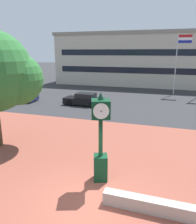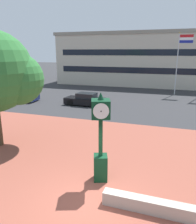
% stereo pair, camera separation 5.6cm
% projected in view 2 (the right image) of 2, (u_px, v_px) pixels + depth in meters
% --- Properties ---
extents(ground_plane, '(200.00, 200.00, 0.00)m').
position_uv_depth(ground_plane, '(87.00, 203.00, 8.41)').
color(ground_plane, '#2D2D30').
extents(plaza_brick_paving, '(44.00, 13.93, 0.01)m').
position_uv_depth(plaza_brick_paving, '(108.00, 166.00, 11.13)').
color(plaza_brick_paving, brown).
rests_on(plaza_brick_paving, ground).
extents(planter_wall, '(3.21, 0.46, 0.50)m').
position_uv_depth(planter_wall, '(148.00, 205.00, 7.90)').
color(planter_wall, '#ADA393').
rests_on(planter_wall, ground).
extents(street_clock, '(0.95, 0.97, 3.87)m').
position_uv_depth(street_clock, '(101.00, 136.00, 9.44)').
color(street_clock, '#0C381E').
rests_on(street_clock, ground).
extents(car_street_mid, '(4.35, 2.12, 1.28)m').
position_uv_depth(car_street_mid, '(19.00, 96.00, 25.63)').
color(car_street_mid, navy).
rests_on(car_street_mid, ground).
extents(car_street_far, '(4.22, 1.94, 1.28)m').
position_uv_depth(car_street_far, '(85.00, 100.00, 23.65)').
color(car_street_far, black).
rests_on(car_street_far, ground).
extents(flagpole_primary, '(1.69, 0.14, 7.70)m').
position_uv_depth(flagpole_primary, '(179.00, 58.00, 28.32)').
color(flagpole_primary, silver).
rests_on(flagpole_primary, ground).
extents(civic_building, '(26.41, 11.92, 8.46)m').
position_uv_depth(civic_building, '(138.00, 59.00, 39.59)').
color(civic_building, beige).
rests_on(civic_building, ground).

